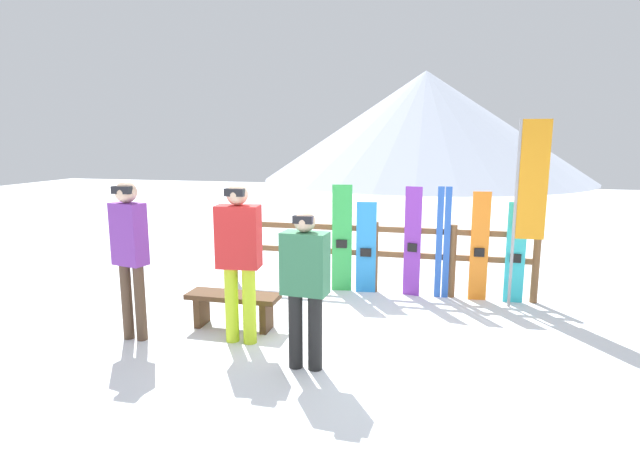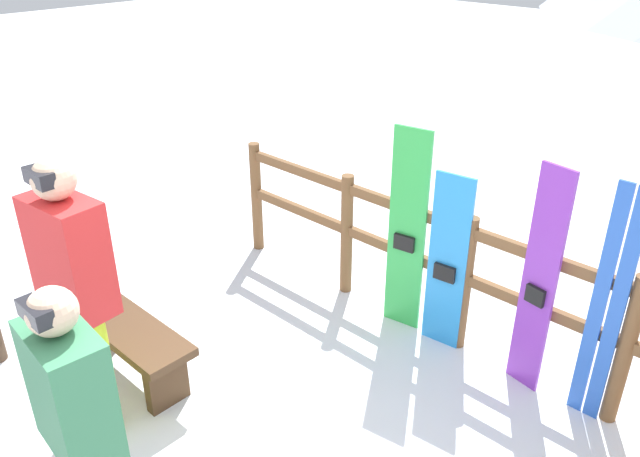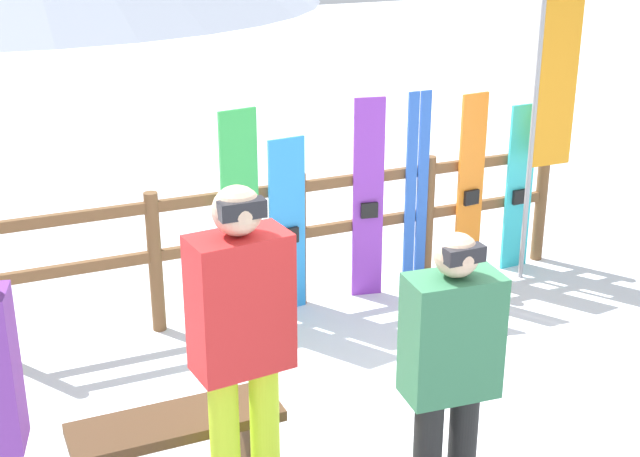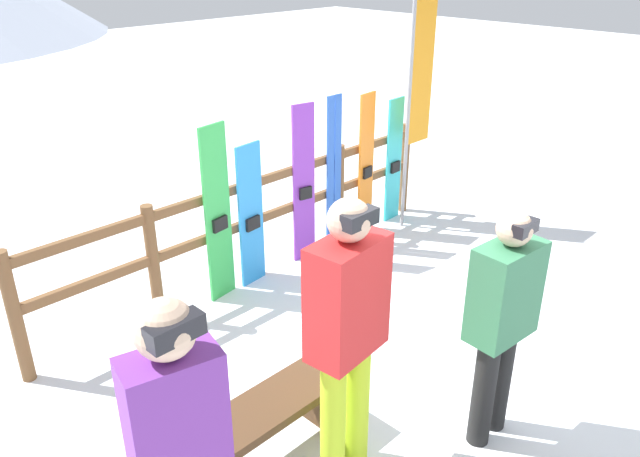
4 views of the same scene
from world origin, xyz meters
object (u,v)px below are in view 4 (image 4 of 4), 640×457
person_plaid_green (502,315)px  rental_flag (417,87)px  ski_pair_blue (334,174)px  bench (271,417)px  snowboard_blue (251,216)px  snowboard_purple (304,185)px  person_purple (181,456)px  snowboard_cyan (394,161)px  person_red (347,325)px  snowboard_orange (366,165)px  snowboard_green (218,215)px

person_plaid_green → rental_flag: bearing=46.0°
ski_pair_blue → rental_flag: 1.29m
bench → person_plaid_green: bearing=-37.1°
snowboard_blue → rental_flag: (2.12, -0.22, 0.88)m
ski_pair_blue → snowboard_purple: bearing=-179.6°
person_purple → ski_pair_blue: size_ratio=1.12×
ski_pair_blue → snowboard_cyan: ski_pair_blue is taller
person_red → person_purple: (-1.21, -0.20, 0.05)m
person_purple → snowboard_orange: person_purple is taller
snowboard_green → snowboard_cyan: bearing=-0.0°
person_purple → snowboard_cyan: bearing=28.5°
person_plaid_green → ski_pair_blue: size_ratio=0.99×
person_purple → snowboard_cyan: person_purple is taller
person_red → snowboard_orange: (2.69, 2.18, -0.27)m
bench → snowboard_cyan: snowboard_cyan is taller
person_red → snowboard_blue: person_red is taller
snowboard_cyan → rental_flag: 0.88m
person_red → snowboard_blue: bearing=63.3°
ski_pair_blue → snowboard_orange: bearing=-0.4°
person_purple → snowboard_blue: person_purple is taller
person_red → bench: bearing=123.4°
person_red → ski_pair_blue: 3.10m
snowboard_purple → snowboard_cyan: size_ratio=1.13×
person_plaid_green → ski_pair_blue: bearing=63.5°
snowboard_green → ski_pair_blue: bearing=0.1°
ski_pair_blue → snowboard_orange: (0.50, -0.00, -0.03)m
snowboard_green → snowboard_orange: 1.96m
ski_pair_blue → snowboard_orange: size_ratio=1.04×
snowboard_orange → snowboard_cyan: bearing=-0.0°
person_plaid_green → snowboard_blue: bearing=85.2°
person_red → ski_pair_blue: (2.19, 2.18, -0.23)m
person_red → rental_flag: size_ratio=0.71×
snowboard_green → ski_pair_blue: size_ratio=1.00×
ski_pair_blue → snowboard_cyan: 0.98m
person_red → snowboard_orange: person_red is taller
snowboard_purple → snowboard_green: bearing=180.0°
snowboard_green → snowboard_blue: size_ratio=1.18×
snowboard_blue → snowboard_purple: (0.67, 0.00, 0.12)m
ski_pair_blue → snowboard_blue: bearing=-179.8°
person_plaid_green → snowboard_cyan: 3.50m
person_purple → person_plaid_green: (2.08, -0.26, -0.17)m
person_plaid_green → snowboard_purple: (0.89, 2.64, -0.12)m
snowboard_cyan → snowboard_green: bearing=180.0°
snowboard_cyan → rental_flag: rental_flag is taller
snowboard_purple → ski_pair_blue: ski_pair_blue is taller
person_red → person_purple: 1.23m
person_plaid_green → snowboard_blue: 2.66m
bench → snowboard_blue: bearing=53.1°
bench → ski_pair_blue: 3.07m
snowboard_purple → rental_flag: bearing=-8.4°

